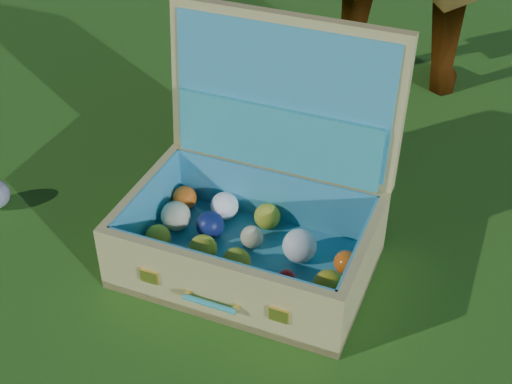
# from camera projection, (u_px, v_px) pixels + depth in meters

# --- Properties ---
(ground) EXTENTS (60.00, 60.00, 0.00)m
(ground) POSITION_uv_depth(u_px,v_px,m) (201.00, 219.00, 1.86)
(ground) COLOR #215114
(ground) RESTS_ON ground
(suitcase) EXTENTS (0.62, 0.51, 0.55)m
(suitcase) POSITION_uv_depth(u_px,v_px,m) (258.00, 198.00, 1.67)
(suitcase) COLOR tan
(suitcase) RESTS_ON ground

